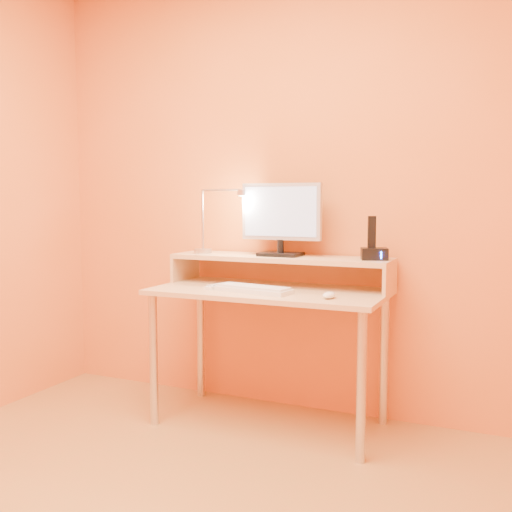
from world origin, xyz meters
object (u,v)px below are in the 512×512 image
at_px(phone_dock, 374,254).
at_px(mouse, 329,295).
at_px(remote_control, 219,287).
at_px(keyboard, 253,290).
at_px(monitor_panel, 281,212).
at_px(lamp_base, 203,251).

bearing_deg(phone_dock, mouse, -133.87).
distance_m(mouse, remote_control, 0.62).
xyz_separation_m(keyboard, mouse, (0.40, -0.03, 0.01)).
bearing_deg(mouse, keyboard, -178.84).
distance_m(monitor_panel, phone_dock, 0.55).
xyz_separation_m(phone_dock, mouse, (-0.14, -0.30, -0.17)).
xyz_separation_m(phone_dock, keyboard, (-0.55, -0.27, -0.18)).
distance_m(monitor_panel, remote_control, 0.52).
xyz_separation_m(phone_dock, remote_control, (-0.76, -0.23, -0.18)).
height_order(monitor_panel, phone_dock, monitor_panel).
height_order(keyboard, remote_control, keyboard).
relative_size(lamp_base, remote_control, 0.58).
height_order(monitor_panel, mouse, monitor_panel).
xyz_separation_m(monitor_panel, phone_dock, (0.51, -0.01, -0.21)).
bearing_deg(phone_dock, keyboard, -172.33).
distance_m(lamp_base, remote_control, 0.33).
bearing_deg(mouse, lamp_base, 167.57).
height_order(keyboard, mouse, mouse).
xyz_separation_m(lamp_base, remote_control, (0.20, -0.20, -0.16)).
bearing_deg(monitor_panel, phone_dock, -1.03).
bearing_deg(remote_control, phone_dock, 32.57).
distance_m(keyboard, remote_control, 0.22).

